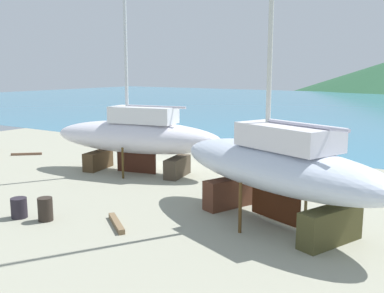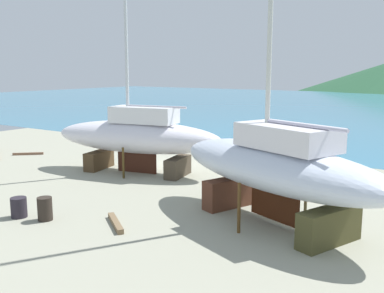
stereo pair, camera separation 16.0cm
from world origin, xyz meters
TOP-DOWN VIEW (x-y plane):
  - ground_plane at (0.00, -4.56)m, footprint 43.52×43.52m
  - sea_water at (0.00, 49.62)m, footprint 170.07×86.61m
  - sailboat_far_slipway at (-0.45, -2.03)m, footprint 10.19×4.65m
  - sailboat_mid_port at (9.17, -5.43)m, footprint 10.33×6.44m
  - worker at (5.27, -0.56)m, footprint 0.46×0.29m
  - barrel_rust_mid at (1.82, -9.95)m, footprint 0.65×0.65m
  - barrel_by_slipway at (0.70, -10.30)m, footprint 0.72×0.72m
  - barrel_tipped_right at (10.69, 0.57)m, footprint 0.93×0.93m
  - timber_plank_near at (4.43, -8.89)m, footprint 1.74×1.35m
  - timber_short_cross at (-9.87, -2.26)m, footprint 1.53×1.42m

SIDE VIEW (x-z plane):
  - ground_plane at x=0.00m, z-range 0.00..0.00m
  - sea_water at x=0.00m, z-range 0.00..0.00m
  - timber_short_cross at x=-9.87m, z-range 0.00..0.16m
  - timber_plank_near at x=4.43m, z-range 0.00..0.18m
  - barrel_by_slipway at x=0.70m, z-range 0.00..0.78m
  - barrel_tipped_right at x=10.69m, z-range 0.00..0.82m
  - barrel_rust_mid at x=1.82m, z-range 0.00..0.89m
  - worker at x=5.27m, z-range 0.03..1.71m
  - sailboat_far_slipway at x=-0.45m, z-range -6.16..10.31m
  - sailboat_mid_port at x=9.17m, z-range -4.97..9.30m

